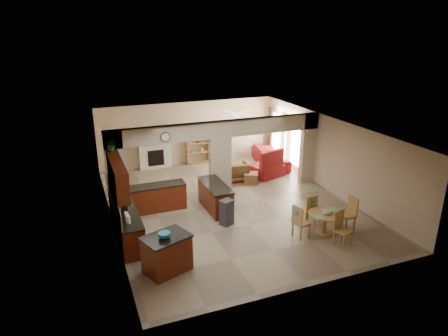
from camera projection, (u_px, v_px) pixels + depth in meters
name	position (u px, v px, depth m)	size (l,w,h in m)	color
floor	(230.00, 205.00, 14.01)	(10.00, 10.00, 0.00)	gray
ceiling	(231.00, 127.00, 13.07)	(10.00, 10.00, 0.00)	white
wall_back	(189.00, 133.00, 17.93)	(8.00, 8.00, 0.00)	tan
wall_front	(313.00, 235.00, 9.15)	(8.00, 8.00, 0.00)	tan
wall_left	(109.00, 183.00, 12.17)	(10.00, 10.00, 0.00)	tan
wall_right	(330.00, 155.00, 14.91)	(10.00, 10.00, 0.00)	tan
partition_left_pier	(115.00, 172.00, 13.15)	(0.60, 0.25, 2.80)	tan
partition_center_pier	(220.00, 167.00, 14.52)	(0.80, 0.25, 2.20)	tan
partition_right_pier	(308.00, 148.00, 15.69)	(0.60, 0.25, 2.80)	tan
partition_header	(220.00, 129.00, 14.05)	(8.00, 0.25, 0.60)	tan
kitchen_counter	(137.00, 211.00, 12.52)	(2.52, 3.29, 1.48)	#451108
upper_cabinets	(117.00, 175.00, 11.35)	(0.35, 2.40, 0.90)	#451108
peninsula	(215.00, 197.00, 13.55)	(0.70, 1.85, 0.91)	#451108
wall_clock	(165.00, 137.00, 13.25)	(0.34, 0.34, 0.03)	#472917
rug	(238.00, 180.00, 16.26)	(1.60, 1.30, 0.01)	brown
fireplace	(155.00, 155.00, 17.50)	(1.60, 0.35, 1.20)	beige
shelving_unit	(197.00, 144.00, 18.06)	(1.00, 0.32, 1.80)	olive
window_a	(296.00, 144.00, 16.99)	(0.02, 0.90, 1.90)	white
window_b	(277.00, 134.00, 18.48)	(0.02, 0.90, 1.90)	white
glazed_door	(286.00, 142.00, 17.78)	(0.02, 0.70, 2.10)	white
drape_a_left	(303.00, 148.00, 16.45)	(0.10, 0.28, 2.30)	#402319
drape_a_right	(288.00, 140.00, 17.50)	(0.10, 0.28, 2.30)	#402319
drape_b_left	(283.00, 138.00, 17.94)	(0.10, 0.28, 2.30)	#402319
drape_b_right	(270.00, 131.00, 18.99)	(0.10, 0.28, 2.30)	#402319
ceiling_fan	(237.00, 114.00, 16.30)	(1.00, 1.00, 0.10)	white
kitchen_island	(167.00, 253.00, 10.10)	(1.35, 1.15, 0.99)	#451108
teal_bowl	(164.00, 235.00, 9.84)	(0.30, 0.30, 0.14)	teal
trash_can	(227.00, 213.00, 12.51)	(0.36, 0.31, 0.77)	#2F2F32
dining_table	(324.00, 220.00, 11.93)	(1.00, 1.00, 0.68)	olive
fruit_bowl	(327.00, 212.00, 11.79)	(0.27, 0.27, 0.15)	#67AA24
sofa	(270.00, 157.00, 17.95)	(1.04, 2.66, 0.78)	maroon
chaise	(267.00, 170.00, 16.68)	(1.21, 0.99, 0.49)	maroon
armchair	(237.00, 171.00, 16.19)	(0.82, 0.84, 0.77)	maroon
ottoman	(251.00, 178.00, 15.98)	(0.55, 0.55, 0.40)	maroon
plant	(111.00, 145.00, 11.99)	(0.34, 0.30, 0.38)	#144813
chair_north	(309.00, 209.00, 12.43)	(0.46, 0.46, 1.02)	olive
chair_east	(349.00, 212.00, 12.22)	(0.45, 0.45, 1.02)	olive
chair_south	(341.00, 226.00, 11.34)	(0.52, 0.52, 1.02)	olive
chair_west	(299.00, 220.00, 11.69)	(0.50, 0.50, 1.02)	olive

